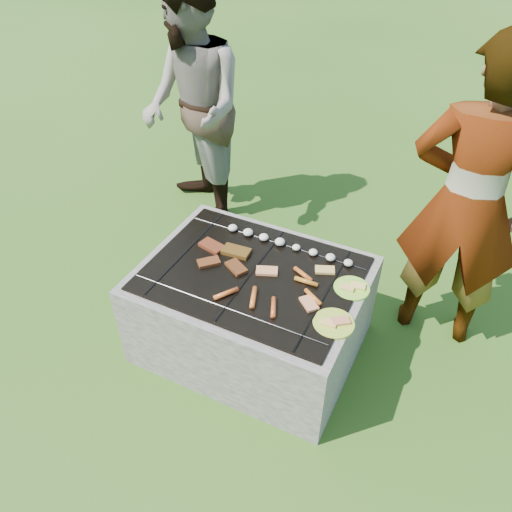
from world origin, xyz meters
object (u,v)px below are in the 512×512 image
at_px(cook, 467,205).
at_px(plate_far, 352,288).
at_px(fire_pit, 252,312).
at_px(plate_near, 334,323).
at_px(bystander, 193,109).

bearing_deg(cook, plate_far, 45.44).
relative_size(fire_pit, plate_far, 5.17).
relative_size(plate_far, plate_near, 1.01).
bearing_deg(fire_pit, plate_near, -16.32).
xyz_separation_m(fire_pit, plate_far, (0.56, 0.14, 0.33)).
height_order(plate_far, bystander, bystander).
distance_m(cook, bystander, 2.15).
distance_m(plate_far, cook, 0.80).
height_order(plate_far, plate_near, plate_near).
relative_size(plate_near, cook, 0.13).
relative_size(plate_near, bystander, 0.13).
xyz_separation_m(plate_far, plate_near, (0.00, -0.30, 0.00)).
relative_size(cook, bystander, 1.00).
bearing_deg(fire_pit, plate_far, 13.55).
height_order(cook, bystander, cook).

